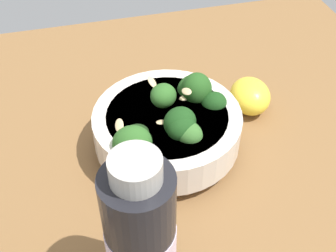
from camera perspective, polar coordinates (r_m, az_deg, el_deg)
name	(u,v)px	position (r cm, az deg, el deg)	size (l,w,h in cm)	color
ground_plane	(205,150)	(57.09, 4.83, -3.10)	(65.17, 65.17, 3.65)	brown
bowl_of_broccoli	(170,127)	(51.72, 0.21, -0.11)	(17.52, 17.52, 9.09)	silver
lemon_wedge	(250,96)	(59.65, 10.60, 3.86)	(6.30, 5.31, 4.34)	yellow
bottle_short	(141,238)	(37.85, -3.57, -14.29)	(6.02, 6.02, 17.19)	black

